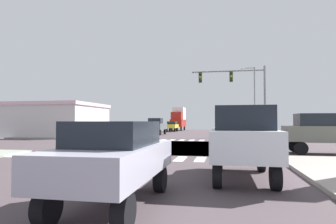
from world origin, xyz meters
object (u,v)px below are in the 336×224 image
(box_truck_outer_1, at_px, (178,118))
(suv_leading_2, at_px, (326,130))
(suv_nearside_1, at_px, (242,136))
(sedan_middle_3, at_px, (141,128))
(traffic_signal_mast, at_px, (237,86))
(sedan_queued_2, at_px, (115,155))
(street_lamp, at_px, (253,95))
(pickup_crossing_1, at_px, (157,126))
(sedan_farside_1, at_px, (172,126))
(bank_building, at_px, (53,120))

(box_truck_outer_1, bearing_deg, suv_leading_2, 109.63)
(suv_nearside_1, relative_size, sedan_middle_3, 1.07)
(traffic_signal_mast, distance_m, sedan_queued_2, 23.34)
(street_lamp, bearing_deg, sedan_queued_2, -100.71)
(pickup_crossing_1, bearing_deg, suv_nearside_1, 107.99)
(traffic_signal_mast, xyz_separation_m, sedan_middle_3, (-10.63, 3.84, -4.19))
(traffic_signal_mast, relative_size, street_lamp, 0.83)
(sedan_farside_1, height_order, sedan_queued_2, same)
(suv_nearside_1, bearing_deg, pickup_crossing_1, 107.99)
(traffic_signal_mast, bearing_deg, street_lamp, 75.20)
(sedan_queued_2, xyz_separation_m, box_truck_outer_1, (-7.00, 54.85, 1.45))
(sedan_farside_1, distance_m, suv_leading_2, 38.13)
(traffic_signal_mast, distance_m, sedan_farside_1, 26.99)
(bank_building, bearing_deg, sedan_queued_2, -55.58)
(bank_building, distance_m, suv_nearside_1, 32.77)
(bank_building, height_order, suv_leading_2, bank_building)
(sedan_middle_3, bearing_deg, bank_building, -6.59)
(traffic_signal_mast, relative_size, sedan_queued_2, 1.67)
(pickup_crossing_1, xyz_separation_m, sedan_middle_3, (0.00, -8.04, -0.17))
(suv_nearside_1, height_order, sedan_farside_1, suv_nearside_1)
(bank_building, xyz_separation_m, suv_leading_2, (27.35, -15.75, -0.70))
(traffic_signal_mast, height_order, sedan_middle_3, traffic_signal_mast)
(suv_leading_2, bearing_deg, street_lamp, 6.70)
(bank_building, xyz_separation_m, suv_nearside_1, (22.13, -24.16, -0.70))
(street_lamp, height_order, pickup_crossing_1, street_lamp)
(pickup_crossing_1, bearing_deg, street_lamp, 166.69)
(traffic_signal_mast, xyz_separation_m, bank_building, (-22.76, 5.24, -3.22))
(sedan_farside_1, bearing_deg, street_lamp, 129.63)
(bank_building, distance_m, sedan_queued_2, 33.85)
(sedan_middle_3, bearing_deg, suv_nearside_1, 113.73)
(traffic_signal_mast, distance_m, sedan_middle_3, 12.05)
(sedan_queued_2, xyz_separation_m, suv_leading_2, (8.22, 12.17, 0.28))
(traffic_signal_mast, relative_size, sedan_farside_1, 1.67)
(suv_leading_2, bearing_deg, suv_nearside_1, 148.15)
(sedan_middle_3, xyz_separation_m, box_truck_outer_1, (-0.00, 28.34, 1.45))
(pickup_crossing_1, xyz_separation_m, sedan_queued_2, (7.00, -34.55, -0.17))
(street_lamp, xyz_separation_m, pickup_crossing_1, (-12.95, 3.06, -3.84))
(traffic_signal_mast, relative_size, box_truck_outer_1, 1.00)
(pickup_crossing_1, bearing_deg, bank_building, 28.70)
(sedan_queued_2, height_order, box_truck_outer_1, box_truck_outer_1)
(suv_nearside_1, distance_m, box_truck_outer_1, 52.08)
(pickup_crossing_1, bearing_deg, traffic_signal_mast, 131.81)
(suv_leading_2, height_order, box_truck_outer_1, box_truck_outer_1)
(traffic_signal_mast, bearing_deg, sedan_middle_3, 160.14)
(street_lamp, xyz_separation_m, sedan_farside_1, (-12.95, 15.64, -4.01))
(sedan_queued_2, bearing_deg, sedan_farside_1, 98.45)
(traffic_signal_mast, height_order, box_truck_outer_1, traffic_signal_mast)
(bank_building, distance_m, box_truck_outer_1, 29.55)
(sedan_middle_3, bearing_deg, pickup_crossing_1, -90.00)
(street_lamp, distance_m, sedan_middle_3, 14.45)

